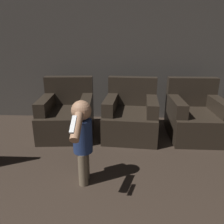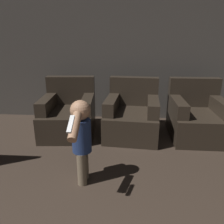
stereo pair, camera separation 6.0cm
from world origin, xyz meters
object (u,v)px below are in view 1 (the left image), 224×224
armchair_left (68,115)px  armchair_middle (131,116)px  armchair_right (195,117)px  person_toddler (83,136)px

armchair_left → armchair_middle: 1.00m
armchair_middle → armchair_right: bearing=4.8°
armchair_left → person_toddler: bearing=-74.1°
armchair_middle → person_toddler: size_ratio=1.08×
armchair_middle → armchair_left: bearing=-175.2°
armchair_right → person_toddler: (-1.51, -1.27, 0.23)m
armchair_right → person_toddler: 1.98m
armchair_middle → person_toddler: bearing=-107.8°
armchair_left → person_toddler: 1.37m
armchair_left → armchair_middle: (1.00, -0.00, 0.00)m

